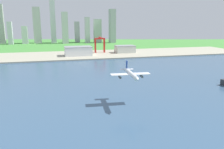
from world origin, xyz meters
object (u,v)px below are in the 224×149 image
airplane_landing (131,74)px  port_crane_red (100,41)px  warehouse_main (78,51)px  warehouse_annex (125,49)px

airplane_landing → port_crane_red: bearing=82.6°
warehouse_main → warehouse_annex: (112.27, 20.44, -1.25)m
port_crane_red → airplane_landing: bearing=-97.4°
port_crane_red → warehouse_main: port_crane_red is taller
airplane_landing → warehouse_annex: size_ratio=0.93×
warehouse_annex → port_crane_red: bearing=165.7°
airplane_landing → port_crane_red: (45.12, 345.88, 0.78)m
warehouse_annex → airplane_landing: bearing=-107.1°
airplane_landing → port_crane_red: size_ratio=1.05×
warehouse_main → warehouse_annex: 114.12m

